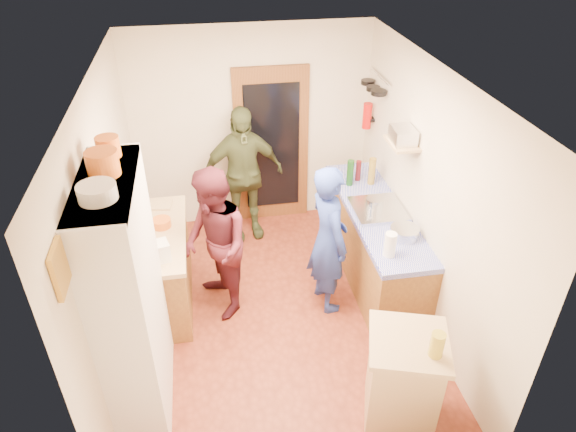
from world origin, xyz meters
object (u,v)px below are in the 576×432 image
object	(u,v)px
hutch_body	(130,301)
person_back	(243,175)
right_counter_base	(373,244)
person_left	(217,242)
person_hob	(332,240)
island_base	(402,381)

from	to	relation	value
hutch_body	person_back	bearing A→B (deg)	64.60
person_back	right_counter_base	bearing A→B (deg)	-46.72
person_left	person_back	distance (m)	1.38
hutch_body	person_hob	world-z (taller)	hutch_body
right_counter_base	person_back	xyz separation A→B (m)	(-1.37, 1.09, 0.46)
island_base	person_back	world-z (taller)	person_back
hutch_body	person_back	world-z (taller)	hutch_body
right_counter_base	person_hob	distance (m)	0.83
island_base	person_left	bearing A→B (deg)	130.05
person_left	island_base	bearing A→B (deg)	24.77
hutch_body	right_counter_base	world-z (taller)	hutch_body
hutch_body	person_hob	xyz separation A→B (m)	(1.90, 0.90, -0.27)
island_base	person_hob	distance (m)	1.59
person_back	hutch_body	bearing A→B (deg)	-123.63
person_left	person_back	xyz separation A→B (m)	(0.41, 1.32, 0.05)
hutch_body	island_base	distance (m)	2.32
hutch_body	person_left	xyz separation A→B (m)	(0.72, 1.07, -0.27)
right_counter_base	island_base	distance (m)	1.95
island_base	person_hob	world-z (taller)	person_hob
person_back	island_base	bearing A→B (deg)	-79.74
right_counter_base	hutch_body	bearing A→B (deg)	-152.53
right_counter_base	person_left	world-z (taller)	person_left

